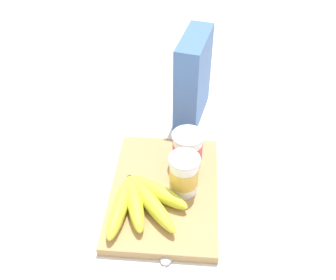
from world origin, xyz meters
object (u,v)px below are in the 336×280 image
object	(u,v)px
yogurt_cup_back	(184,173)
banana_bunch	(141,201)
spoon	(163,270)
yogurt_cup_front	(187,149)
cereal_box	(193,78)
cutting_board	(164,191)

from	to	relation	value
yogurt_cup_back	banana_bunch	size ratio (longest dim) A/B	0.53
yogurt_cup_back	spoon	world-z (taller)	yogurt_cup_back
yogurt_cup_front	yogurt_cup_back	world-z (taller)	yogurt_cup_back
cereal_box	banana_bunch	xyz separation A→B (m)	(0.37, -0.10, -0.08)
yogurt_cup_back	yogurt_cup_front	bearing A→B (deg)	176.94
cutting_board	banana_bunch	xyz separation A→B (m)	(0.06, -0.04, 0.03)
yogurt_cup_back	spoon	xyz separation A→B (m)	(0.20, -0.03, -0.07)
cereal_box	banana_bunch	world-z (taller)	cereal_box
cereal_box	yogurt_cup_front	world-z (taller)	cereal_box
spoon	cereal_box	bearing A→B (deg)	175.78
cereal_box	yogurt_cup_back	bearing A→B (deg)	-169.81
yogurt_cup_front	spoon	bearing A→B (deg)	-6.74
cutting_board	spoon	size ratio (longest dim) A/B	2.53
yogurt_cup_back	banana_bunch	world-z (taller)	yogurt_cup_back
yogurt_cup_front	banana_bunch	distance (m)	0.17
cutting_board	spoon	world-z (taller)	cutting_board
cutting_board	banana_bunch	distance (m)	0.08
banana_bunch	cereal_box	bearing A→B (deg)	165.22
cutting_board	cereal_box	world-z (taller)	cereal_box
cereal_box	spoon	distance (m)	0.52
cutting_board	spoon	distance (m)	0.19
yogurt_cup_front	spoon	world-z (taller)	yogurt_cup_front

